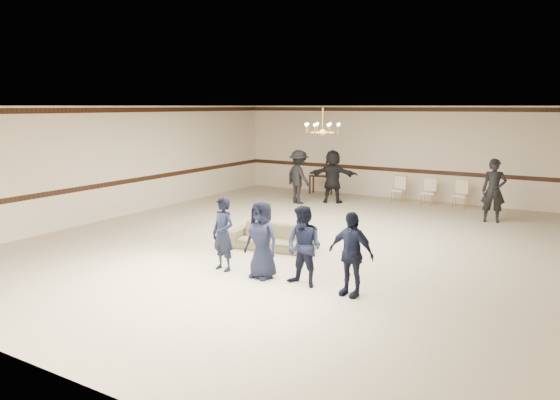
{
  "coord_description": "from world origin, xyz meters",
  "views": [
    {
      "loc": [
        5.77,
        -10.61,
        3.2
      ],
      "look_at": [
        -0.32,
        -0.5,
        1.07
      ],
      "focal_mm": 33.53,
      "sensor_mm": 36.0,
      "label": 1
    }
  ],
  "objects_px": {
    "banquet_chair_left": "(398,190)",
    "console_table": "(321,185)",
    "boy_a": "(223,234)",
    "banquet_chair_right": "(460,195)",
    "settee": "(272,237)",
    "adult_right": "(494,191)",
    "adult_mid": "(333,176)",
    "boy_b": "(262,240)",
    "boy_d": "(351,254)",
    "banquet_chair_mid": "(428,192)",
    "chandelier": "(323,119)",
    "adult_left": "(299,177)",
    "boy_c": "(304,247)"
  },
  "relations": [
    {
      "from": "banquet_chair_left",
      "to": "console_table",
      "type": "xyz_separation_m",
      "value": [
        -3.0,
        0.2,
        -0.09
      ]
    },
    {
      "from": "boy_a",
      "to": "banquet_chair_right",
      "type": "relative_size",
      "value": 1.66
    },
    {
      "from": "settee",
      "to": "adult_right",
      "type": "relative_size",
      "value": 1.09
    },
    {
      "from": "adult_mid",
      "to": "boy_b",
      "type": "bearing_deg",
      "value": 89.66
    },
    {
      "from": "boy_d",
      "to": "banquet_chair_mid",
      "type": "height_order",
      "value": "boy_d"
    },
    {
      "from": "settee",
      "to": "adult_right",
      "type": "distance_m",
      "value": 6.73
    },
    {
      "from": "chandelier",
      "to": "console_table",
      "type": "height_order",
      "value": "chandelier"
    },
    {
      "from": "banquet_chair_left",
      "to": "boy_b",
      "type": "bearing_deg",
      "value": -83.59
    },
    {
      "from": "boy_d",
      "to": "adult_left",
      "type": "relative_size",
      "value": 0.82
    },
    {
      "from": "boy_d",
      "to": "console_table",
      "type": "relative_size",
      "value": 1.75
    },
    {
      "from": "boy_d",
      "to": "boy_a",
      "type": "bearing_deg",
      "value": -172.6
    },
    {
      "from": "chandelier",
      "to": "boy_b",
      "type": "xyz_separation_m",
      "value": [
        0.59,
        -3.68,
        -2.14
      ]
    },
    {
      "from": "adult_mid",
      "to": "banquet_chair_mid",
      "type": "bearing_deg",
      "value": -175.49
    },
    {
      "from": "boy_d",
      "to": "settee",
      "type": "bearing_deg",
      "value": 153.58
    },
    {
      "from": "adult_mid",
      "to": "console_table",
      "type": "distance_m",
      "value": 1.78
    },
    {
      "from": "chandelier",
      "to": "boy_a",
      "type": "distance_m",
      "value": 4.27
    },
    {
      "from": "chandelier",
      "to": "adult_mid",
      "type": "relative_size",
      "value": 0.53
    },
    {
      "from": "boy_d",
      "to": "settee",
      "type": "relative_size",
      "value": 0.76
    },
    {
      "from": "adult_right",
      "to": "banquet_chair_mid",
      "type": "height_order",
      "value": "adult_right"
    },
    {
      "from": "boy_c",
      "to": "banquet_chair_mid",
      "type": "xyz_separation_m",
      "value": [
        -0.2,
        8.83,
        -0.29
      ]
    },
    {
      "from": "boy_d",
      "to": "adult_mid",
      "type": "relative_size",
      "value": 0.82
    },
    {
      "from": "settee",
      "to": "console_table",
      "type": "distance_m",
      "value": 7.6
    },
    {
      "from": "chandelier",
      "to": "adult_mid",
      "type": "bearing_deg",
      "value": 111.7
    },
    {
      "from": "boy_c",
      "to": "adult_right",
      "type": "distance_m",
      "value": 7.6
    },
    {
      "from": "adult_mid",
      "to": "boy_d",
      "type": "bearing_deg",
      "value": 101.13
    },
    {
      "from": "settee",
      "to": "console_table",
      "type": "xyz_separation_m",
      "value": [
        -2.38,
        7.21,
        0.07
      ]
    },
    {
      "from": "adult_left",
      "to": "adult_right",
      "type": "xyz_separation_m",
      "value": [
        6.0,
        0.3,
        0.0
      ]
    },
    {
      "from": "adult_left",
      "to": "boy_d",
      "type": "bearing_deg",
      "value": 150.47
    },
    {
      "from": "boy_b",
      "to": "settee",
      "type": "relative_size",
      "value": 0.76
    },
    {
      "from": "settee",
      "to": "adult_left",
      "type": "xyz_separation_m",
      "value": [
        -2.19,
        5.21,
        0.61
      ]
    },
    {
      "from": "boy_b",
      "to": "adult_right",
      "type": "relative_size",
      "value": 0.82
    },
    {
      "from": "boy_b",
      "to": "adult_right",
      "type": "height_order",
      "value": "adult_right"
    },
    {
      "from": "boy_d",
      "to": "adult_right",
      "type": "xyz_separation_m",
      "value": [
        1.1,
        7.33,
        0.16
      ]
    },
    {
      "from": "settee",
      "to": "banquet_chair_mid",
      "type": "bearing_deg",
      "value": 68.76
    },
    {
      "from": "boy_b",
      "to": "boy_d",
      "type": "relative_size",
      "value": 1.0
    },
    {
      "from": "chandelier",
      "to": "console_table",
      "type": "relative_size",
      "value": 1.13
    },
    {
      "from": "boy_d",
      "to": "adult_left",
      "type": "bearing_deg",
      "value": 132.31
    },
    {
      "from": "adult_right",
      "to": "banquet_chair_right",
      "type": "xyz_separation_m",
      "value": [
        -1.2,
        1.5,
        -0.45
      ]
    },
    {
      "from": "boy_b",
      "to": "settee",
      "type": "xyz_separation_m",
      "value": [
        -0.92,
        1.82,
        -0.45
      ]
    },
    {
      "from": "adult_right",
      "to": "adult_mid",
      "type": "bearing_deg",
      "value": 161.98
    },
    {
      "from": "adult_right",
      "to": "banquet_chair_right",
      "type": "relative_size",
      "value": 2.01
    },
    {
      "from": "boy_a",
      "to": "boy_c",
      "type": "distance_m",
      "value": 1.8
    },
    {
      "from": "adult_mid",
      "to": "adult_right",
      "type": "height_order",
      "value": "same"
    },
    {
      "from": "boy_a",
      "to": "settee",
      "type": "distance_m",
      "value": 1.87
    },
    {
      "from": "banquet_chair_mid",
      "to": "banquet_chair_right",
      "type": "distance_m",
      "value": 1.0
    },
    {
      "from": "banquet_chair_left",
      "to": "console_table",
      "type": "distance_m",
      "value": 3.01
    },
    {
      "from": "boy_a",
      "to": "adult_right",
      "type": "distance_m",
      "value": 8.26
    },
    {
      "from": "adult_left",
      "to": "adult_mid",
      "type": "relative_size",
      "value": 1.0
    },
    {
      "from": "adult_mid",
      "to": "console_table",
      "type": "bearing_deg",
      "value": -66.18
    },
    {
      "from": "adult_right",
      "to": "banquet_chair_right",
      "type": "height_order",
      "value": "adult_right"
    }
  ]
}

